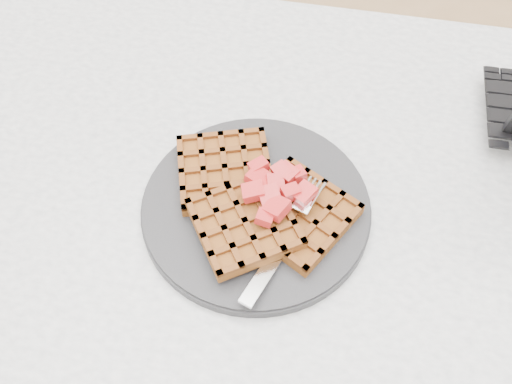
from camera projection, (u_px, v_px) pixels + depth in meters
The scene contains 5 objects.
table at pixel (293, 262), 0.77m from camera, with size 1.20×0.80×0.75m.
plate at pixel (256, 207), 0.68m from camera, with size 0.27×0.27×0.02m, color black.
waffles at pixel (256, 201), 0.66m from camera, with size 0.24×0.22×0.03m.
strawberry_pile at pixel (256, 185), 0.64m from camera, with size 0.15×0.15×0.02m, color #A1080C, non-canonical shape.
fork at pixel (288, 236), 0.64m from camera, with size 0.02×0.18×0.02m, color silver, non-canonical shape.
Camera 1 is at (0.02, -0.36, 1.33)m, focal length 40.00 mm.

